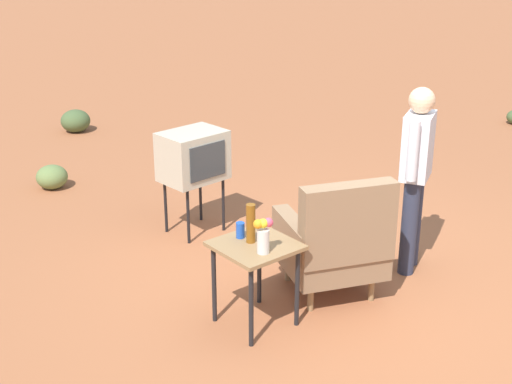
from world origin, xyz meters
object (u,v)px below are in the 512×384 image
Objects in this scene: armchair at (335,241)px; tv_on_stand at (193,157)px; side_table at (255,256)px; bottle_tall_amber at (251,223)px; flower_vase at (263,234)px; person_standing at (416,169)px; soda_can_blue at (240,230)px.

tv_on_stand is at bearing -85.65° from armchair.
bottle_tall_amber is (0.01, -0.05, 0.25)m from side_table.
tv_on_stand is 1.98m from flower_vase.
tv_on_stand is (-0.63, -1.71, 0.21)m from side_table.
person_standing is at bearing 179.91° from flower_vase.
armchair is 0.85m from soda_can_blue.
tv_on_stand is 0.63× the size of person_standing.
side_table is 1.69m from person_standing.
armchair is 0.85m from bottle_tall_amber.
person_standing is 5.47× the size of bottle_tall_amber.
person_standing is at bearing 174.69° from side_table.
soda_can_blue is at bearing -17.00° from armchair.
person_standing reaches higher than bottle_tall_amber.
flower_vase is (0.82, 0.07, 0.32)m from armchair.
soda_can_blue is at bearing -83.63° from bottle_tall_amber.
side_table is at bearing -6.14° from armchair.
soda_can_blue is at bearing -96.28° from flower_vase.
tv_on_stand is at bearing -110.07° from flower_vase.
person_standing is at bearing 173.07° from bottle_tall_amber.
armchair is at bearing 170.44° from bottle_tall_amber.
tv_on_stand reaches higher than bottle_tall_amber.
armchair is 0.77m from side_table.
person_standing is (-1.01, 1.86, 0.16)m from tv_on_stand.
tv_on_stand is 8.44× the size of soda_can_blue.
side_table is at bearing 96.33° from soda_can_blue.
bottle_tall_amber is at bearing -9.56° from armchair.
armchair reaches higher than flower_vase.
soda_can_blue is (0.78, -0.24, 0.24)m from armchair.
side_table is 5.51× the size of soda_can_blue.
flower_vase is (1.69, -0.00, -0.12)m from person_standing.
flower_vase is (0.05, 0.20, -0.00)m from bottle_tall_amber.
soda_can_blue is at bearing -83.67° from side_table.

